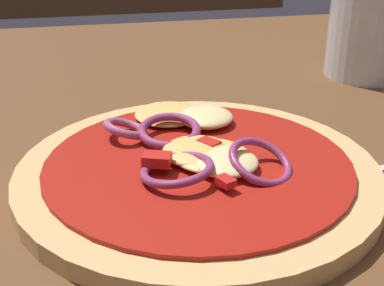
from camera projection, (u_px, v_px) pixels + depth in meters
dining_table at (257, 218)px, 0.36m from camera, size 1.17×0.94×0.04m
pizza at (198, 169)px, 0.36m from camera, size 0.23×0.23×0.03m
beer_glass at (373, 15)px, 0.54m from camera, size 0.08×0.08×0.14m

